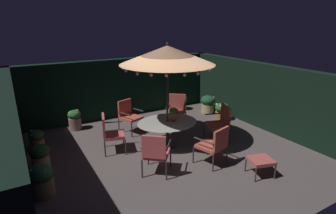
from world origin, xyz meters
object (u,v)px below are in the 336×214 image
object	(u,v)px
patio_chair_north	(129,114)
potted_plant_left_near	(41,180)
patio_chair_southeast	(214,143)
potted_plant_right_near	(40,156)
potted_plant_back_left	(124,112)
potted_plant_right_far	(222,111)
potted_plant_front_corner	(181,102)
potted_plant_left_far	(208,103)
potted_plant_back_center	(75,119)
patio_chair_northeast	(110,131)
potted_plant_back_right	(37,139)
patio_dining_table	(167,125)
patio_umbrella	(167,55)
patio_chair_east	(156,151)
patio_chair_south	(220,121)
centerpiece_planter	(174,113)
patio_chair_southwest	(177,108)
ottoman_footrest	(261,161)

from	to	relation	value
patio_chair_north	potted_plant_left_near	bearing A→B (deg)	-141.47
patio_chair_southeast	potted_plant_right_near	size ratio (longest dim) A/B	1.59
potted_plant_back_left	potted_plant_right_near	size ratio (longest dim) A/B	0.88
potted_plant_right_far	potted_plant_left_near	bearing A→B (deg)	-165.26
potted_plant_front_corner	potted_plant_right_near	distance (m)	5.74
potted_plant_front_corner	potted_plant_left_far	bearing A→B (deg)	-47.95
potted_plant_back_center	potted_plant_right_near	distance (m)	2.47
patio_chair_northeast	potted_plant_back_right	bearing A→B (deg)	147.27
patio_dining_table	patio_chair_northeast	xyz separation A→B (m)	(-1.50, 0.44, -0.02)
patio_umbrella	patio_chair_east	xyz separation A→B (m)	(-1.00, -1.21, -1.94)
patio_chair_east	potted_plant_left_near	xyz separation A→B (m)	(-2.33, 0.45, -0.23)
patio_chair_northeast	patio_chair_south	distance (m)	3.13
centerpiece_planter	potted_plant_back_center	size ratio (longest dim) A/B	0.60
potted_plant_back_right	potted_plant_right_near	world-z (taller)	potted_plant_right_near
patio_chair_east	patio_chair_southwest	distance (m)	3.13
patio_chair_northeast	potted_plant_right_near	xyz separation A→B (m)	(-1.73, -0.05, -0.25)
patio_chair_southeast	ottoman_footrest	bearing A→B (deg)	-57.41
patio_chair_northeast	potted_plant_right_near	bearing A→B (deg)	-178.18
ottoman_footrest	potted_plant_left_near	xyz separation A→B (m)	(-4.35, 1.66, -0.01)
patio_chair_southwest	potted_plant_front_corner	bearing A→B (deg)	51.93
patio_chair_north	potted_plant_back_right	world-z (taller)	patio_chair_north
potted_plant_left_far	patio_chair_southeast	bearing A→B (deg)	-125.92
patio_chair_east	potted_plant_left_far	xyz separation A→B (m)	(3.80, 2.97, -0.23)
patio_chair_southeast	potted_plant_front_corner	xyz separation A→B (m)	(1.66, 4.04, -0.24)
potted_plant_back_left	centerpiece_planter	bearing A→B (deg)	-80.03
potted_plant_back_center	potted_plant_left_far	bearing A→B (deg)	-8.97
patio_chair_south	potted_plant_back_left	xyz separation A→B (m)	(-1.76, 3.10, -0.33)
potted_plant_right_near	potted_plant_right_far	distance (m)	5.95
potted_plant_back_left	potted_plant_right_near	xyz separation A→B (m)	(-2.96, -2.23, 0.06)
centerpiece_planter	patio_chair_southwest	bearing A→B (deg)	54.90
patio_chair_southeast	patio_chair_south	world-z (taller)	patio_chair_south
potted_plant_right_far	patio_chair_north	bearing A→B (deg)	168.93
ottoman_footrest	potted_plant_back_right	world-z (taller)	potted_plant_back_right
potted_plant_left_far	potted_plant_front_corner	bearing A→B (deg)	132.05
potted_plant_back_right	potted_plant_back_left	world-z (taller)	potted_plant_back_right
ottoman_footrest	potted_plant_left_far	world-z (taller)	potted_plant_left_far
patio_dining_table	patio_chair_east	world-z (taller)	patio_chair_east
patio_chair_northeast	potted_plant_right_far	world-z (taller)	patio_chair_northeast
patio_chair_south	patio_chair_southeast	bearing A→B (deg)	-135.96
potted_plant_back_left	patio_chair_southeast	bearing A→B (deg)	-80.30
patio_dining_table	patio_chair_north	size ratio (longest dim) A/B	1.69
centerpiece_planter	potted_plant_back_left	xyz separation A→B (m)	(-0.46, 2.64, -0.66)
patio_dining_table	potted_plant_back_center	xyz separation A→B (m)	(-1.98, 2.51, -0.26)
patio_umbrella	potted_plant_left_far	world-z (taller)	patio_umbrella
patio_chair_northeast	patio_chair_southeast	xyz separation A→B (m)	(1.94, -1.94, -0.03)
patio_chair_south	potted_plant_right_near	distance (m)	4.80
patio_chair_southwest	potted_plant_back_left	world-z (taller)	patio_chair_southwest
centerpiece_planter	potted_plant_back_left	bearing A→B (deg)	99.97
patio_chair_south	potted_plant_left_near	bearing A→B (deg)	-176.76
patio_dining_table	potted_plant_right_near	world-z (taller)	patio_dining_table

